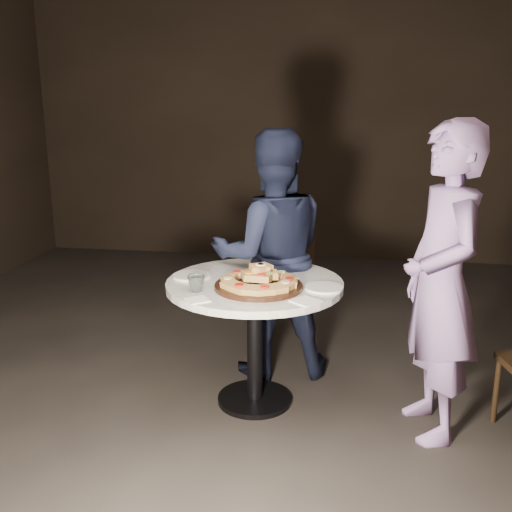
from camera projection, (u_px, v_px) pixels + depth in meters
The scene contains 12 objects.
floor at pixel (255, 413), 3.21m from camera, with size 7.00×7.00×0.00m, color black.
table at pixel (255, 304), 3.19m from camera, with size 1.24×1.24×0.74m.
serving_board at pixel (259, 286), 3.03m from camera, with size 0.47×0.47×0.02m, color black.
focaccia_pile at pixel (259, 279), 3.02m from camera, with size 0.42×0.42×0.11m.
plate_left at pixel (192, 276), 3.23m from camera, with size 0.21×0.21×0.01m, color white.
plate_right at pixel (324, 288), 3.02m from camera, with size 0.20×0.20×0.01m, color white.
water_glass at pixel (196, 284), 2.97m from camera, with size 0.09×0.09×0.09m, color silver.
napkin_near at pixel (198, 300), 2.84m from camera, with size 0.11×0.11×0.01m, color white.
napkin_far at pixel (306, 301), 2.82m from camera, with size 0.12×0.12×0.01m, color white.
chair_far at pixel (282, 279), 4.02m from camera, with size 0.50×0.51×0.86m.
diner_navy at pixel (271, 255), 3.54m from camera, with size 0.75×0.59×1.55m, color black.
diner_teal at pixel (441, 284), 2.85m from camera, with size 0.59×0.39×1.62m, color #866EAC.
Camera 1 is at (0.43, -2.84, 1.67)m, focal length 40.00 mm.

